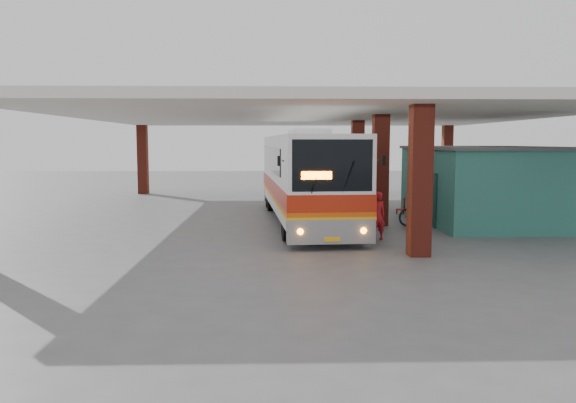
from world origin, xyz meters
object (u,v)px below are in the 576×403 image
Objects in this scene: motorcycle at (424,212)px; pedestrian at (377,216)px; red_chair at (402,207)px; coach_bus at (305,176)px.

pedestrian is at bearing 129.85° from motorcycle.
motorcycle is 1.29× the size of pedestrian.
motorcycle is 3.67m from red_chair.
red_chair is at bearing -122.30° from pedestrian.
coach_bus reaches higher than red_chair.
red_chair is (2.43, 6.78, -0.48)m from pedestrian.
pedestrian is at bearing -91.37° from red_chair.
motorcycle is 2.89× the size of red_chair.
coach_bus is 4.95m from motorcycle.
coach_bus is 6.20× the size of motorcycle.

